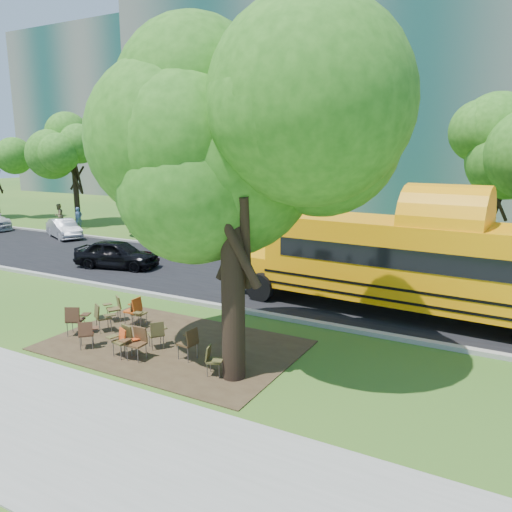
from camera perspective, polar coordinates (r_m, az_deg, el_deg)
The scene contains 31 objects.
ground at distance 15.52m, azimuth -11.26°, elevation -8.72°, with size 160.00×160.00×0.00m, color #29561A.
sidewalk at distance 12.46m, azimuth -26.67°, elevation -15.12°, with size 60.00×4.00×0.04m, color gray.
dirt_patch at distance 14.56m, azimuth -9.47°, elevation -10.01°, with size 7.00×4.50×0.03m, color #382819.
asphalt_road at distance 21.07m, azimuth 1.02°, elevation -2.85°, with size 80.00×8.00×0.04m, color black.
kerb_near at distance 17.75m, azimuth -5.03°, elevation -5.60°, with size 80.00×0.25×0.14m, color gray.
kerb_far at distance 24.65m, azimuth 5.47°, elevation -0.57°, with size 80.00×0.25×0.14m, color gray.
building_main at distance 50.46m, azimuth 8.80°, elevation 18.27°, with size 38.00×16.00×22.00m, color slate.
building_left at distance 69.83m, azimuth -14.66°, elevation 15.45°, with size 26.00×14.00×20.00m, color slate.
bg_tree_0 at distance 32.23m, azimuth -13.22°, elevation 10.22°, with size 5.20×5.20×7.18m.
bg_tree_1 at distance 39.31m, azimuth -20.18°, elevation 11.28°, with size 6.00×6.00×8.40m.
bg_tree_2 at distance 30.67m, azimuth 0.62°, elevation 9.78°, with size 4.80×4.80×6.62m.
bg_tree_3 at distance 25.06m, azimuth 25.83°, elevation 9.95°, with size 5.60×5.60×7.84m.
main_tree at distance 11.27m, azimuth -2.81°, elevation 12.33°, with size 7.20×7.20×9.11m.
school_bus at distance 16.94m, azimuth 20.14°, elevation -0.99°, with size 13.10×3.63×3.17m.
chair_0 at distance 15.78m, azimuth -19.95°, elevation -6.64°, with size 0.64×0.75×0.94m.
chair_1 at distance 15.87m, azimuth -17.23°, elevation -6.48°, with size 0.74×0.58×0.88m.
chair_2 at distance 14.73m, azimuth -18.77°, elevation -8.19°, with size 0.56×0.71×0.82m.
chair_3 at distance 13.93m, azimuth -14.96°, elevation -9.01°, with size 0.64×0.51×0.86m.
chair_4 at distance 13.91m, azimuth -14.52°, elevation -9.19°, with size 0.65×0.51×0.80m.
chair_5 at distance 13.64m, azimuth -13.48°, elevation -9.34°, with size 0.58×0.54×0.88m.
chair_6 at distance 13.36m, azimuth -7.61°, elevation -9.53°, with size 0.53×0.63×0.89m.
chair_7 at distance 12.43m, azimuth -4.99°, elevation -11.54°, with size 0.58×0.53×0.77m.
chair_8 at distance 16.22m, azimuth -13.73°, elevation -5.80°, with size 0.57×0.60×0.91m.
chair_9 at distance 16.73m, azimuth -15.84°, elevation -5.53°, with size 0.71×0.56×0.84m.
chair_10 at distance 16.12m, azimuth -13.43°, elevation -6.14°, with size 0.52×0.53×0.81m.
chair_11 at distance 14.21m, azimuth -11.22°, elevation -8.50°, with size 0.55×0.70×0.82m.
black_car at distance 24.13m, azimuth -15.61°, elevation 0.22°, with size 1.59×3.94×1.34m, color black.
bg_car_silver at distance 33.38m, azimuth -21.10°, elevation 2.92°, with size 1.27×3.64×1.20m, color #A5A5AA.
bg_car_red at distance 27.43m, azimuth -7.27°, elevation 2.14°, with size 2.50×5.43×1.51m, color #5A0F13.
pedestrian_a at distance 36.98m, azimuth -19.61°, elevation 4.11°, with size 0.56×0.37×1.53m, color #384F7F.
pedestrian_b at distance 38.82m, azimuth -21.61°, elevation 4.38°, with size 0.78×0.61×1.61m, color #795F48.
Camera 1 is at (9.47, -11.02, 5.45)m, focal length 35.00 mm.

